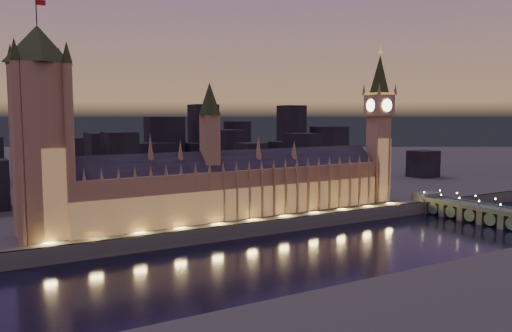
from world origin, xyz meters
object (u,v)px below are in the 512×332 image
palace_of_westminster (240,185)px  victoria_tower (41,122)px  westminster_bridge (488,214)px  elizabeth_tower (379,115)px

palace_of_westminster → victoria_tower: size_ratio=1.78×
palace_of_westminster → westminster_bridge: 156.55m
victoria_tower → westminster_bridge: 263.64m
westminster_bridge → palace_of_westminster: bearing=155.2°
palace_of_westminster → westminster_bridge: bearing=-24.8°
palace_of_westminster → westminster_bridge: palace_of_westminster is taller
victoria_tower → palace_of_westminster: bearing=-0.1°
elizabeth_tower → palace_of_westminster: bearing=-179.9°
palace_of_westminster → victoria_tower: bearing=179.9°
palace_of_westminster → westminster_bridge: size_ratio=1.79×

